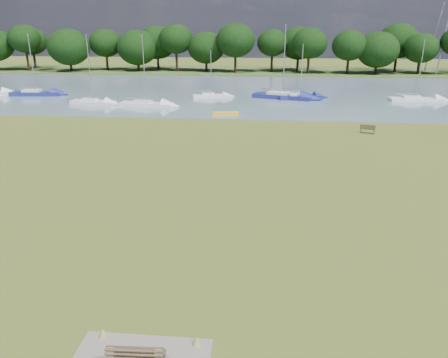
# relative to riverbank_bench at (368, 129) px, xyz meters

# --- Properties ---
(ground) EXTENTS (220.00, 220.00, 0.00)m
(ground) POSITION_rel_riverbank_bench_xyz_m (-13.07, -17.04, -0.43)
(ground) COLOR olive
(river) EXTENTS (220.00, 40.00, 0.10)m
(river) POSITION_rel_riverbank_bench_xyz_m (-13.07, 24.96, -0.43)
(river) COLOR slate
(river) RESTS_ON ground
(far_bank) EXTENTS (220.00, 20.00, 0.40)m
(far_bank) POSITION_rel_riverbank_bench_xyz_m (-13.07, 54.96, -0.43)
(far_bank) COLOR #4C6626
(far_bank) RESTS_ON ground
(riverbank_bench) EXTENTS (1.44, 0.80, 0.85)m
(riverbank_bench) POSITION_rel_riverbank_bench_xyz_m (0.00, 0.00, 0.00)
(riverbank_bench) COLOR brown
(riverbank_bench) RESTS_ON ground
(kayak) EXTENTS (3.01, 0.98, 0.30)m
(kayak) POSITION_rel_riverbank_bench_xyz_m (-13.99, 7.47, -0.23)
(kayak) COLOR yellow
(kayak) RESTS_ON river
(tree_line) EXTENTS (123.96, 8.35, 10.10)m
(tree_line) POSITION_rel_riverbank_bench_xyz_m (-22.48, 50.96, 5.60)
(tree_line) COLOR black
(tree_line) RESTS_ON far_bank
(sailboat_0) EXTENTS (6.89, 2.22, 7.75)m
(sailboat_0) POSITION_rel_riverbank_bench_xyz_m (10.03, 18.61, 0.01)
(sailboat_0) COLOR white
(sailboat_0) RESTS_ON river
(sailboat_2) EXTENTS (5.91, 2.41, 8.47)m
(sailboat_2) POSITION_rel_riverbank_bench_xyz_m (-31.39, 12.52, 0.04)
(sailboat_2) COLOR white
(sailboat_2) RESTS_ON river
(sailboat_3) EXTENTS (5.18, 2.53, 6.27)m
(sailboat_3) POSITION_rel_riverbank_bench_xyz_m (-17.07, 18.87, 0.01)
(sailboat_3) COLOR white
(sailboat_3) RESTS_ON river
(sailboat_4) EXTENTS (7.13, 2.65, 8.33)m
(sailboat_4) POSITION_rel_riverbank_bench_xyz_m (-42.06, 18.56, 0.12)
(sailboat_4) COLOR navy
(sailboat_4) RESTS_ON river
(sailboat_6) EXTENTS (6.17, 2.93, 7.14)m
(sailboat_6) POSITION_rel_riverbank_bench_xyz_m (-4.98, 18.98, 0.07)
(sailboat_6) COLOR navy
(sailboat_6) RESTS_ON river
(sailboat_7) EXTENTS (8.35, 4.63, 9.57)m
(sailboat_7) POSITION_rel_riverbank_bench_xyz_m (-7.35, 19.22, 0.13)
(sailboat_7) COLOR navy
(sailboat_7) RESTS_ON river
(sailboat_8) EXTENTS (6.74, 2.62, 8.52)m
(sailboat_8) POSITION_rel_riverbank_bench_xyz_m (-24.29, 11.73, 0.02)
(sailboat_8) COLOR white
(sailboat_8) RESTS_ON river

